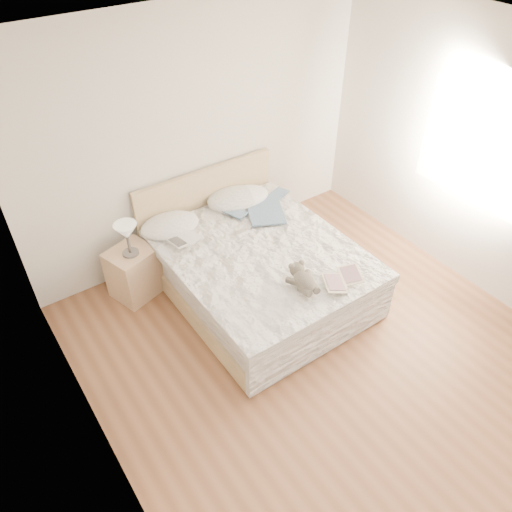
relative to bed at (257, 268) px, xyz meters
name	(u,v)px	position (x,y,z in m)	size (l,w,h in m)	color
floor	(330,362)	(0.00, -1.19, -0.31)	(4.00, 4.50, 0.00)	brown
ceiling	(375,69)	(0.00, -1.19, 2.39)	(4.00, 4.50, 0.00)	silver
wall_back	(199,138)	(0.00, 1.06, 1.04)	(4.00, 0.02, 2.70)	beige
wall_left	(93,373)	(-2.00, -1.19, 1.04)	(0.02, 4.50, 2.70)	beige
wall_right	(506,172)	(2.00, -1.19, 1.04)	(0.02, 4.50, 2.70)	beige
window	(480,150)	(1.99, -0.89, 1.14)	(0.02, 1.30, 1.10)	white
bed	(257,268)	(0.00, 0.00, 0.00)	(1.72, 2.14, 1.00)	tan
nightstand	(134,273)	(-1.07, 0.70, -0.03)	(0.45, 0.40, 0.56)	tan
table_lamp	(127,233)	(-1.07, 0.66, 0.51)	(0.30, 0.30, 0.36)	#514A46
pillow_left	(170,225)	(-0.57, 0.77, 0.33)	(0.62, 0.43, 0.19)	white
pillow_middle	(236,199)	(0.27, 0.80, 0.33)	(0.66, 0.46, 0.20)	silver
pillow_right	(244,197)	(0.36, 0.77, 0.33)	(0.59, 0.41, 0.18)	white
blouse	(265,210)	(0.41, 0.43, 0.32)	(0.59, 0.62, 0.02)	#415B77
photo_book	(184,240)	(-0.57, 0.47, 0.32)	(0.30, 0.21, 0.02)	white
childrens_book	(342,279)	(0.34, -0.88, 0.32)	(0.40, 0.27, 0.03)	beige
teddy_bear	(304,286)	(-0.02, -0.77, 0.34)	(0.23, 0.33, 0.17)	#60594C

